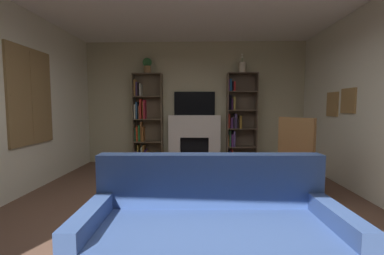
{
  "coord_description": "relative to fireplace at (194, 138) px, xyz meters",
  "views": [
    {
      "loc": [
        0.13,
        -2.89,
        1.35
      ],
      "look_at": [
        0.0,
        1.26,
        1.0
      ],
      "focal_mm": 23.92,
      "sensor_mm": 36.0,
      "label": 1
    }
  ],
  "objects": [
    {
      "name": "wall_back_accent",
      "position": [
        0.0,
        0.14,
        0.82
      ],
      "size": [
        5.19,
        0.06,
        2.83
      ],
      "primitive_type": "cube",
      "color": "#B7AF8E",
      "rests_on": "ground_plane"
    },
    {
      "name": "armchair",
      "position": [
        1.44,
        -2.14,
        -0.02
      ],
      "size": [
        0.81,
        0.82,
        1.18
      ],
      "color": "brown",
      "rests_on": "ground_plane"
    },
    {
      "name": "bookshelf_left",
      "position": [
        -1.16,
        0.01,
        0.37
      ],
      "size": [
        0.67,
        0.28,
        2.09
      ],
      "color": "brown",
      "rests_on": "ground_plane"
    },
    {
      "name": "fireplace",
      "position": [
        0.0,
        0.0,
        0.0
      ],
      "size": [
        1.3,
        0.51,
        1.14
      ],
      "color": "white",
      "rests_on": "ground_plane"
    },
    {
      "name": "potted_plant",
      "position": [
        -1.08,
        -0.04,
        1.69
      ],
      "size": [
        0.21,
        0.21,
        0.35
      ],
      "color": "#9B7246",
      "rests_on": "bookshelf_left"
    },
    {
      "name": "ground_plane",
      "position": [
        0.0,
        -3.03,
        -0.6
      ],
      "size": [
        7.53,
        7.53,
        0.0
      ],
      "primitive_type": "plane",
      "color": "brown"
    },
    {
      "name": "couch",
      "position": [
        0.23,
        -3.99,
        -0.3
      ],
      "size": [
        2.0,
        0.92,
        0.93
      ],
      "color": "#39548E",
      "rests_on": "ground_plane"
    },
    {
      "name": "tv",
      "position": [
        0.0,
        0.08,
        0.81
      ],
      "size": [
        0.95,
        0.06,
        0.54
      ],
      "primitive_type": "cube",
      "color": "black",
      "rests_on": "fireplace"
    },
    {
      "name": "bookshelf_right",
      "position": [
        1.0,
        -0.01,
        0.4
      ],
      "size": [
        0.67,
        0.33,
        2.09
      ],
      "color": "brown",
      "rests_on": "ground_plane"
    },
    {
      "name": "vase_with_flowers",
      "position": [
        1.08,
        -0.04,
        1.62
      ],
      "size": [
        0.15,
        0.15,
        0.43
      ],
      "color": "beige",
      "rests_on": "bookshelf_right"
    }
  ]
}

